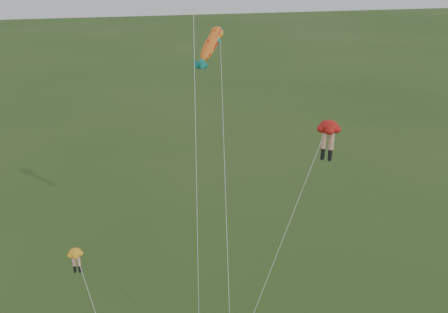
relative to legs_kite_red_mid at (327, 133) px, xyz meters
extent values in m
cylinder|color=silver|center=(-7.49, 1.38, -1.21)|extent=(1.37, 9.29, 24.14)
ellipsoid|color=#B01712|center=(0.12, 0.09, 0.40)|extent=(1.99, 1.99, 0.72)
cylinder|color=#E39E86|center=(-0.06, 0.21, -0.45)|extent=(0.32, 0.32, 1.10)
cylinder|color=black|center=(-0.06, 0.21, -1.27)|extent=(0.25, 0.25, 0.55)
cube|color=black|center=(-0.06, 0.21, -1.62)|extent=(0.33, 0.36, 0.16)
cylinder|color=#E39E86|center=(0.30, -0.03, -0.45)|extent=(0.32, 0.32, 1.10)
cylinder|color=black|center=(0.30, -0.03, -1.27)|extent=(0.25, 0.25, 0.55)
cube|color=black|center=(0.30, -0.03, -1.62)|extent=(0.33, 0.36, 0.16)
cylinder|color=silver|center=(-3.64, -2.81, -6.26)|extent=(7.56, 5.84, 14.04)
ellipsoid|color=#F7AB1F|center=(-14.72, -0.95, -5.70)|extent=(1.00, 1.00, 0.45)
cylinder|color=#E39E86|center=(-14.85, -0.94, -6.23)|extent=(0.20, 0.20, 0.68)
cylinder|color=black|center=(-14.85, -0.94, -6.74)|extent=(0.16, 0.16, 0.34)
cube|color=black|center=(-14.85, -0.94, -6.96)|extent=(0.13, 0.21, 0.10)
cylinder|color=#E39E86|center=(-14.58, -0.97, -6.23)|extent=(0.20, 0.20, 0.68)
cylinder|color=black|center=(-14.58, -0.97, -6.74)|extent=(0.16, 0.16, 0.34)
cube|color=black|center=(-14.58, -0.97, -6.96)|extent=(0.13, 0.21, 0.10)
ellipsoid|color=#FFA820|center=(-5.72, 6.34, 4.14)|extent=(2.54, 2.89, 2.50)
sphere|color=#FFA820|center=(-5.72, 6.34, 4.14)|extent=(1.48, 1.54, 1.26)
cone|color=#137F73|center=(-5.72, 6.34, 4.14)|extent=(1.26, 1.34, 1.22)
cone|color=#137F73|center=(-5.72, 6.34, 4.14)|extent=(1.26, 1.34, 1.22)
cone|color=#137F73|center=(-5.72, 6.34, 4.14)|extent=(0.71, 0.76, 0.68)
cone|color=#137F73|center=(-5.72, 6.34, 4.14)|extent=(0.71, 0.76, 0.68)
cone|color=red|center=(-5.72, 6.34, 4.14)|extent=(0.75, 0.78, 0.66)
cylinder|color=silver|center=(-6.14, 0.64, -4.57)|extent=(0.86, 11.44, 17.44)
camera|label=1|loc=(-10.83, -25.36, 10.40)|focal=40.00mm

